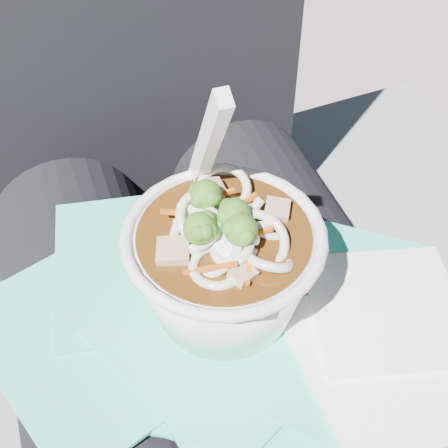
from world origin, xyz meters
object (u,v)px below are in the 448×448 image
object	(u,v)px
person_body	(188,270)
plastic_bag	(230,325)
udon_bowl	(224,260)
lap	(218,356)
stone_ledge	(186,390)

from	to	relation	value
person_body	plastic_bag	distance (m)	0.14
plastic_bag	udon_bowl	distance (m)	0.06
udon_bowl	lap	bearing A→B (deg)	93.41
stone_ledge	lap	distance (m)	0.35
stone_ledge	lap	xyz separation A→B (m)	(0.00, -0.15, 0.32)
plastic_bag	udon_bowl	size ratio (longest dim) A/B	2.05
lap	udon_bowl	distance (m)	0.15
stone_ledge	udon_bowl	size ratio (longest dim) A/B	5.10
stone_ledge	person_body	distance (m)	0.34
udon_bowl	plastic_bag	bearing A→B (deg)	-91.10
udon_bowl	person_body	bearing A→B (deg)	90.44
person_body	udon_bowl	world-z (taller)	person_body
plastic_bag	stone_ledge	bearing A→B (deg)	90.16
stone_ledge	udon_bowl	xyz separation A→B (m)	(0.00, -0.16, 0.47)
plastic_bag	person_body	bearing A→B (deg)	90.23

